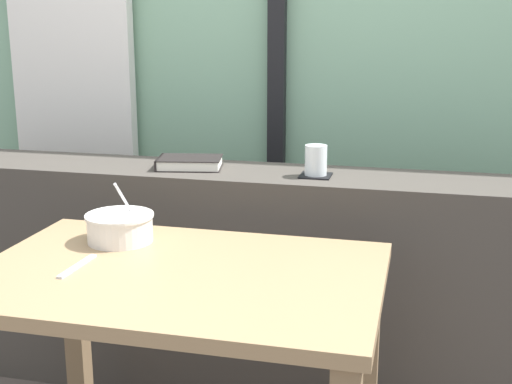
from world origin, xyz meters
name	(u,v)px	position (x,y,z in m)	size (l,w,h in m)	color
curtain_left_panel	(70,29)	(-0.98, 1.14, 1.25)	(0.56, 0.06, 2.50)	white
window_divider_post	(277,17)	(-0.07, 1.17, 1.30)	(0.07, 0.05, 2.60)	black
dark_console_ledge	(258,283)	(0.00, 0.55, 0.40)	(2.80, 0.32, 0.80)	#423D38
breakfast_table	(179,312)	(-0.04, -0.11, 0.57)	(1.01, 0.69, 0.69)	#826849
coaster_square	(316,176)	(0.20, 0.52, 0.80)	(0.10, 0.10, 0.01)	black
juice_glass	(316,162)	(0.20, 0.52, 0.85)	(0.07, 0.07, 0.10)	white
closed_book	(189,163)	(-0.24, 0.55, 0.82)	(0.24, 0.19, 0.04)	black
soup_bowl	(120,228)	(-0.28, 0.07, 0.73)	(0.19, 0.19, 0.17)	silver
fork_utensil	(77,266)	(-0.30, -0.15, 0.69)	(0.02, 0.17, 0.01)	silver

